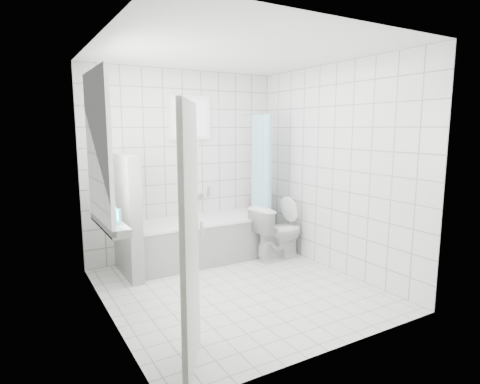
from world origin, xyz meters
TOP-DOWN VIEW (x-y plane):
  - ground at (0.00, 0.00)m, footprint 3.00×3.00m
  - ceiling at (0.00, 0.00)m, footprint 3.00×3.00m
  - wall_back at (0.00, 1.50)m, footprint 2.80×0.02m
  - wall_front at (0.00, -1.50)m, footprint 2.80×0.02m
  - wall_left at (-1.40, 0.00)m, footprint 0.02×3.00m
  - wall_right at (1.40, 0.00)m, footprint 0.02×3.00m
  - window_left at (-1.35, 0.30)m, footprint 0.01×0.90m
  - window_back at (0.10, 1.46)m, footprint 0.50×0.01m
  - window_sill at (-1.31, 0.30)m, footprint 0.18×1.02m
  - door at (-1.05, -1.13)m, footprint 0.44×0.71m
  - bathtub at (0.07, 1.12)m, footprint 1.88×0.77m
  - partition_wall at (-0.94, 1.07)m, footprint 0.15×0.85m
  - tiled_ledge at (1.15, 1.38)m, footprint 0.40×0.24m
  - toilet at (1.03, 0.65)m, footprint 0.76×0.46m
  - curtain_rod at (0.95, 1.10)m, footprint 0.02×0.80m
  - shower_curtain at (0.95, 0.97)m, footprint 0.14×0.48m
  - tub_faucet at (0.17, 1.46)m, footprint 0.18×0.06m
  - sill_bottles at (-1.30, 0.29)m, footprint 0.14×0.52m
  - ledge_bottles at (1.16, 1.37)m, footprint 0.14×0.16m

SIDE VIEW (x-z plane):
  - ground at x=0.00m, z-range 0.00..0.00m
  - tiled_ledge at x=1.15m, z-range 0.00..0.55m
  - bathtub at x=0.07m, z-range 0.00..0.58m
  - toilet at x=1.03m, z-range 0.00..0.76m
  - ledge_bottles at x=1.16m, z-range 0.54..0.78m
  - partition_wall at x=-0.94m, z-range 0.00..1.50m
  - tub_faucet at x=0.17m, z-range 0.82..0.88m
  - window_sill at x=-1.31m, z-range 0.82..0.90m
  - door at x=-1.05m, z-range 0.00..2.00m
  - sill_bottles at x=-1.30m, z-range 0.87..1.14m
  - shower_curtain at x=0.95m, z-range 0.21..1.99m
  - wall_back at x=0.00m, z-range 0.00..2.60m
  - wall_front at x=0.00m, z-range 0.00..2.60m
  - wall_left at x=-1.40m, z-range 0.00..2.60m
  - wall_right at x=1.40m, z-range 0.00..2.60m
  - window_left at x=-1.35m, z-range 0.90..2.30m
  - window_back at x=0.10m, z-range 1.70..2.20m
  - curtain_rod at x=0.95m, z-range 1.99..2.01m
  - ceiling at x=0.00m, z-range 2.60..2.60m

